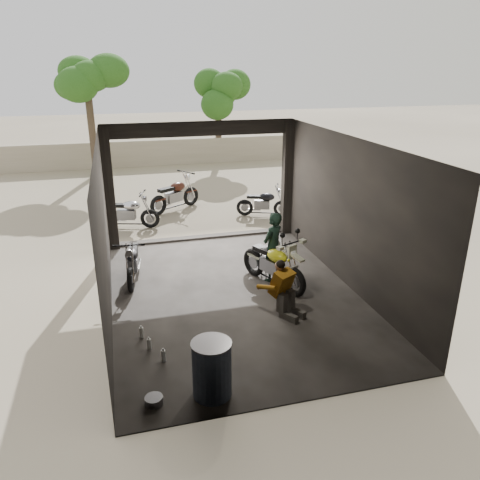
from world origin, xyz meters
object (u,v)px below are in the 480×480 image
rider (273,247)px  outside_bike_a (128,210)px  outside_bike_b (175,192)px  oil_drum (212,370)px  outside_bike_c (263,201)px  left_bike (132,259)px  stool (271,251)px  mechanic (286,291)px  helmet (274,244)px  sign_post (337,182)px  main_bike (273,261)px

rider → outside_bike_a: bearing=-92.9°
outside_bike_b → rider: 6.09m
oil_drum → outside_bike_c: bearing=67.4°
rider → outside_bike_c: bearing=-141.4°
left_bike → outside_bike_c: (4.24, 3.71, -0.01)m
left_bike → oil_drum: 4.42m
oil_drum → left_bike: bearing=101.7°
outside_bike_c → stool: (-1.11, -4.03, -0.03)m
outside_bike_c → mechanic: size_ratio=1.39×
helmet → oil_drum: (-2.30, -3.95, -0.24)m
outside_bike_a → helmet: (3.14, -4.05, 0.14)m
left_bike → outside_bike_b: size_ratio=0.83×
outside_bike_c → sign_post: size_ratio=0.64×
sign_post → outside_bike_b: bearing=134.3°
left_bike → oil_drum: size_ratio=1.71×
outside_bike_b → rider: size_ratio=1.14×
main_bike → outside_bike_c: bearing=51.5°
outside_bike_a → sign_post: (5.57, -2.20, 1.01)m
rider → mechanic: 1.61m
outside_bike_c → sign_post: 2.83m
rider → sign_post: sign_post is taller
outside_bike_c → oil_drum: (-3.34, -8.03, -0.06)m
left_bike → outside_bike_b: bearing=80.1°
main_bike → outside_bike_b: bearing=78.7°
left_bike → rider: rider is taller
mechanic → helmet: (0.46, 2.04, 0.15)m
outside_bike_a → helmet: size_ratio=5.44×
left_bike → stool: left_bike is taller
outside_bike_c → oil_drum: 8.70m
main_bike → helmet: 0.77m
main_bike → sign_post: 3.84m
main_bike → left_bike: (-2.93, 1.09, -0.07)m
left_bike → helmet: left_bike is taller
main_bike → mechanic: (-0.19, -1.32, -0.05)m
main_bike → sign_post: sign_post is taller
outside_bike_a → stool: bearing=-125.6°
outside_bike_a → outside_bike_c: (4.19, 0.04, -0.04)m
outside_bike_b → sign_post: bearing=-166.6°
stool → oil_drum: size_ratio=0.62×
main_bike → outside_bike_a: bearing=97.9°
outside_bike_a → sign_post: sign_post is taller
main_bike → outside_bike_a: main_bike is taller
outside_bike_a → main_bike: bearing=-132.2°
left_bike → outside_bike_c: 5.64m
outside_bike_b → helmet: outside_bike_b is taller
main_bike → mechanic: main_bike is taller
outside_bike_a → oil_drum: outside_bike_a is taller
outside_bike_a → mechanic: 6.65m
stool → oil_drum: 4.59m
left_bike → rider: size_ratio=0.95×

